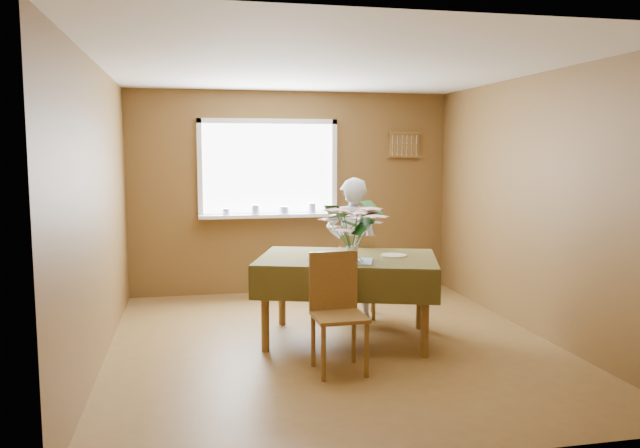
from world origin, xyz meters
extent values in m
plane|color=brown|center=(0.00, 0.00, 0.00)|extent=(4.50, 4.50, 0.00)
plane|color=white|center=(0.00, 0.00, 2.50)|extent=(4.50, 4.50, 0.00)
plane|color=brown|center=(0.00, 2.25, 1.25)|extent=(4.00, 0.00, 4.00)
plane|color=brown|center=(0.00, -2.25, 1.25)|extent=(4.00, 0.00, 4.00)
plane|color=brown|center=(-2.00, 0.00, 1.25)|extent=(0.00, 4.50, 4.50)
plane|color=brown|center=(2.00, 0.00, 1.25)|extent=(0.00, 4.50, 4.50)
cube|color=white|center=(-0.30, 2.23, 1.55)|extent=(1.60, 0.01, 1.10)
cube|color=white|center=(-0.30, 2.22, 2.13)|extent=(1.72, 0.06, 0.06)
cube|color=white|center=(-0.30, 2.22, 0.97)|extent=(1.72, 0.06, 0.06)
cube|color=white|center=(-1.13, 2.22, 1.55)|extent=(0.06, 0.06, 1.22)
cube|color=white|center=(0.53, 2.22, 1.55)|extent=(0.06, 0.06, 1.22)
cube|color=white|center=(-0.30, 2.15, 0.98)|extent=(1.72, 0.20, 0.04)
cylinder|color=white|center=(-0.83, 2.13, 1.04)|extent=(0.09, 0.09, 0.08)
cylinder|color=white|center=(-0.48, 2.13, 1.06)|extent=(0.11, 0.11, 0.12)
cylinder|color=white|center=(-0.12, 2.13, 1.05)|extent=(0.12, 0.12, 0.09)
cylinder|color=white|center=(0.23, 2.13, 1.06)|extent=(0.10, 0.10, 0.13)
cube|color=brown|center=(1.45, 2.23, 1.85)|extent=(0.40, 0.03, 0.30)
cube|color=brown|center=(1.45, 2.21, 2.00)|extent=(0.44, 0.04, 0.03)
cube|color=brown|center=(1.45, 2.21, 1.70)|extent=(0.44, 0.04, 0.03)
cylinder|color=brown|center=(-0.63, -0.09, 0.37)|extent=(0.07, 0.07, 0.74)
cylinder|color=brown|center=(0.70, -0.52, 0.37)|extent=(0.07, 0.07, 0.74)
cylinder|color=brown|center=(-0.36, 0.74, 0.37)|extent=(0.07, 0.07, 0.74)
cylinder|color=brown|center=(0.97, 0.31, 0.37)|extent=(0.07, 0.07, 0.74)
cube|color=brown|center=(0.17, 0.11, 0.76)|extent=(1.80, 1.47, 0.04)
cube|color=#3B3415|center=(0.17, 0.11, 0.78)|extent=(1.88, 1.55, 0.01)
cube|color=#3B3415|center=(0.00, -0.41, 0.63)|extent=(1.54, 0.52, 0.29)
cube|color=#3B3415|center=(0.34, 0.63, 0.63)|extent=(1.54, 0.52, 0.29)
cube|color=#3B3415|center=(-0.60, 0.36, 0.63)|extent=(0.35, 1.05, 0.29)
cube|color=#3B3415|center=(0.94, -0.14, 0.63)|extent=(0.35, 1.05, 0.29)
cube|color=#4B9BD6|center=(0.09, -0.14, 0.79)|extent=(0.55, 0.47, 0.01)
cylinder|color=brown|center=(0.69, 1.02, 0.21)|extent=(0.04, 0.04, 0.41)
cylinder|color=brown|center=(0.37, 1.10, 0.21)|extent=(0.04, 0.04, 0.41)
cylinder|color=brown|center=(0.61, 0.70, 0.21)|extent=(0.04, 0.04, 0.41)
cylinder|color=brown|center=(0.29, 0.78, 0.21)|extent=(0.04, 0.04, 0.41)
cube|color=brown|center=(0.49, 0.90, 0.43)|extent=(0.47, 0.47, 0.03)
cube|color=brown|center=(0.44, 0.72, 0.67)|extent=(0.38, 0.12, 0.46)
cylinder|color=brown|center=(-0.28, -0.90, 0.22)|extent=(0.04, 0.04, 0.44)
cylinder|color=brown|center=(0.07, -0.89, 0.22)|extent=(0.04, 0.04, 0.44)
cylinder|color=brown|center=(-0.29, -0.55, 0.22)|extent=(0.04, 0.04, 0.44)
cylinder|color=brown|center=(0.06, -0.54, 0.22)|extent=(0.04, 0.04, 0.44)
cube|color=brown|center=(-0.11, -0.72, 0.45)|extent=(0.42, 0.42, 0.03)
cube|color=brown|center=(-0.11, -0.53, 0.71)|extent=(0.41, 0.04, 0.48)
imported|color=white|center=(0.40, 0.82, 0.75)|extent=(0.59, 0.43, 1.50)
cylinder|color=white|center=(0.14, -0.16, 0.86)|extent=(0.11, 0.11, 0.14)
cylinder|color=#33662D|center=(0.14, -0.16, 0.97)|extent=(0.07, 0.07, 0.10)
cylinder|color=white|center=(0.60, 0.04, 0.80)|extent=(0.34, 0.34, 0.01)
cube|color=silver|center=(0.23, -0.12, 0.80)|extent=(0.04, 0.21, 0.00)
camera|label=1|loc=(-1.25, -5.44, 1.76)|focal=35.00mm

